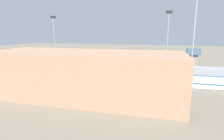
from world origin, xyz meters
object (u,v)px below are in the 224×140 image
object	(u,v)px
maintenance_shed	(86,75)
light_mast_1	(194,33)
train_on_track_0	(156,69)
control_tower	(193,57)
train_on_track_1	(159,71)
light_mast_2	(168,34)
train_on_track_4	(106,77)
train_on_track_2	(111,70)
light_mast_0	(54,35)

from	to	relation	value
maintenance_shed	light_mast_1	bearing A→B (deg)	-152.40
train_on_track_0	control_tower	world-z (taller)	control_tower
train_on_track_1	light_mast_1	xyz separation A→B (m)	(-10.33, 17.05, 16.90)
light_mast_2	control_tower	size ratio (longest dim) A/B	2.51
train_on_track_4	maintenance_shed	xyz separation A→B (m)	(1.01, 18.39, 4.83)
train_on_track_1	maintenance_shed	world-z (taller)	maintenance_shed
light_mast_2	control_tower	world-z (taller)	light_mast_2
train_on_track_2	train_on_track_4	xyz separation A→B (m)	(-0.84, 10.00, -0.54)
light_mast_0	light_mast_1	world-z (taller)	light_mast_1
train_on_track_0	train_on_track_1	world-z (taller)	train_on_track_1
train_on_track_0	train_on_track_1	distance (m)	5.21
light_mast_0	control_tower	distance (m)	72.73
train_on_track_0	light_mast_2	distance (m)	16.91
train_on_track_4	train_on_track_1	distance (m)	24.94
train_on_track_4	light_mast_1	bearing A→B (deg)	176.13
train_on_track_1	light_mast_2	bearing A→B (deg)	-113.81
train_on_track_4	train_on_track_1	xyz separation A→B (m)	(-19.92, -15.00, 0.10)
light_mast_2	maintenance_shed	bearing A→B (deg)	59.32
train_on_track_2	train_on_track_4	distance (m)	10.05
control_tower	train_on_track_1	bearing A→B (deg)	43.65
light_mast_1	control_tower	xyz separation A→B (m)	(-5.92, -32.54, -12.34)
train_on_track_2	light_mast_2	xyz separation A→B (m)	(-24.02, -12.39, 15.48)
light_mast_2	control_tower	distance (m)	19.06
maintenance_shed	train_on_track_0	bearing A→B (deg)	-116.92
light_mast_0	control_tower	bearing A→B (deg)	-173.23
train_on_track_1	control_tower	size ratio (longest dim) A/B	0.88
train_on_track_0	maintenance_shed	bearing A→B (deg)	63.08
train_on_track_1	light_mast_0	xyz separation A→B (m)	(55.19, -7.01, 15.27)
light_mast_0	light_mast_1	size ratio (longest dim) A/B	0.90
train_on_track_4	train_on_track_0	bearing A→B (deg)	-132.74
train_on_track_2	light_mast_1	bearing A→B (deg)	158.82
train_on_track_2	train_on_track_0	xyz separation A→B (m)	(-19.32, -10.00, -0.58)
train_on_track_2	light_mast_1	xyz separation A→B (m)	(-31.09, 12.05, 16.46)
train_on_track_2	light_mast_2	bearing A→B (deg)	-152.72
light_mast_1	train_on_track_4	bearing A→B (deg)	-3.87
train_on_track_0	train_on_track_4	world-z (taller)	train_on_track_4
light_mast_0	light_mast_2	xyz separation A→B (m)	(-58.45, -0.38, 0.65)
train_on_track_2	control_tower	bearing A→B (deg)	-151.02
train_on_track_2	light_mast_0	size ratio (longest dim) A/B	3.49
train_on_track_2	light_mast_0	world-z (taller)	light_mast_0
train_on_track_0	light_mast_0	distance (m)	55.95
train_on_track_4	control_tower	world-z (taller)	control_tower
train_on_track_2	train_on_track_4	world-z (taller)	train_on_track_2
train_on_track_4	light_mast_0	world-z (taller)	light_mast_0
train_on_track_2	light_mast_2	size ratio (longest dim) A/B	3.35
light_mast_1	light_mast_2	distance (m)	25.46
train_on_track_2	train_on_track_0	bearing A→B (deg)	-152.64
light_mast_1	control_tower	distance (m)	35.30
train_on_track_0	light_mast_0	bearing A→B (deg)	-2.14
light_mast_1	light_mast_2	xyz separation A→B (m)	(7.06, -24.44, -0.98)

